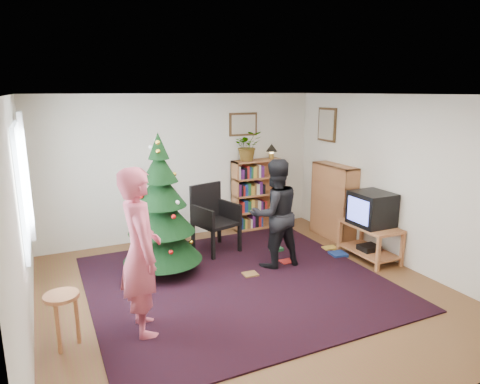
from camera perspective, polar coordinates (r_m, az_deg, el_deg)
name	(u,v)px	position (r m, az deg, el deg)	size (l,w,h in m)	color
floor	(246,291)	(5.71, 0.81, -13.12)	(5.00, 5.00, 0.00)	brown
ceiling	(247,95)	(5.11, 0.91, 12.85)	(5.00, 5.00, 0.00)	white
wall_back	(183,167)	(7.55, -7.56, 3.36)	(5.00, 0.02, 2.50)	silver
wall_front	(400,276)	(3.34, 20.50, -10.39)	(5.00, 0.02, 2.50)	silver
wall_left	(20,225)	(4.77, -27.27, -3.93)	(0.02, 5.00, 2.50)	silver
wall_right	(398,181)	(6.73, 20.32, 1.43)	(0.02, 5.00, 2.50)	silver
rug	(236,282)	(5.95, -0.49, -11.87)	(3.80, 3.60, 0.02)	black
window_pane	(22,188)	(5.29, -27.09, 0.48)	(0.04, 1.20, 1.40)	silver
curtain	(27,176)	(5.98, -26.58, 1.87)	(0.06, 0.35, 1.60)	white
picture_back	(243,124)	(7.86, 0.43, 9.01)	(0.55, 0.03, 0.42)	#4C3319
picture_right	(327,125)	(7.93, 11.53, 8.79)	(0.03, 0.50, 0.60)	#4C3319
christmas_tree	(161,217)	(6.03, -10.44, -3.31)	(1.11, 1.11, 2.01)	#3F2816
bookshelf_back	(257,193)	(8.04, 2.28, -0.18)	(0.95, 0.30, 1.30)	#B57140
bookshelf_right	(334,201)	(7.68, 12.37, -1.13)	(0.30, 0.95, 1.30)	#B57140
tv_stand	(370,238)	(6.92, 16.90, -5.94)	(0.52, 0.94, 0.55)	#B57140
crt_tv	(372,209)	(6.78, 17.15, -2.14)	(0.54, 0.58, 0.51)	black
armchair	(213,215)	(6.94, -3.59, -3.05)	(0.73, 0.74, 1.09)	black
stool	(62,306)	(4.77, -22.61, -13.88)	(0.34, 0.34, 0.57)	#B57140
person_standing	(141,252)	(4.62, -13.11, -7.82)	(0.66, 0.43, 1.81)	#C74F64
person_by_chair	(275,214)	(6.24, 4.64, -2.91)	(0.78, 0.61, 1.61)	black
potted_plant	(248,146)	(7.79, 1.03, 6.18)	(0.49, 0.42, 0.54)	gray
table_lamp	(272,149)	(8.03, 4.24, 5.78)	(0.21, 0.21, 0.28)	#A57F33
floor_clutter	(298,256)	(6.77, 7.69, -8.49)	(1.85, 0.85, 0.08)	#A51E19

